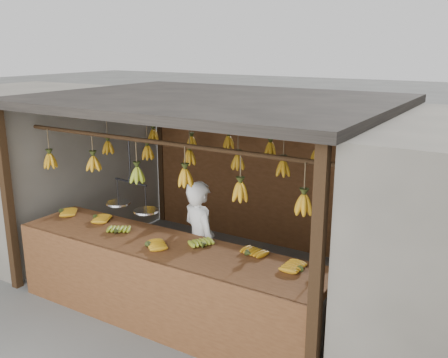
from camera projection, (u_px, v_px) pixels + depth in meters
The scene contains 8 objects.
ground at pixel (212, 278), 6.61m from camera, with size 80.00×80.00×0.00m, color #5B5B57.
stall at pixel (225, 128), 6.37m from camera, with size 4.30×3.30×2.40m.
neighbor_left at pixel (27, 162), 8.14m from camera, with size 3.00×3.00×2.30m, color slate.
counter at pixel (158, 265), 5.36m from camera, with size 3.75×0.85×0.96m.
hanging_bananas at pixel (210, 160), 6.19m from camera, with size 3.62×2.22×0.39m.
balance_scale at pixel (132, 203), 5.69m from camera, with size 0.73×0.32×0.81m.
vendor at pixel (200, 244), 5.81m from camera, with size 0.55×0.36×1.52m, color white.
bag_bundles at pixel (393, 203), 6.47m from camera, with size 0.08×0.26×1.20m.
Camera 1 is at (3.31, -5.05, 3.00)m, focal length 40.00 mm.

